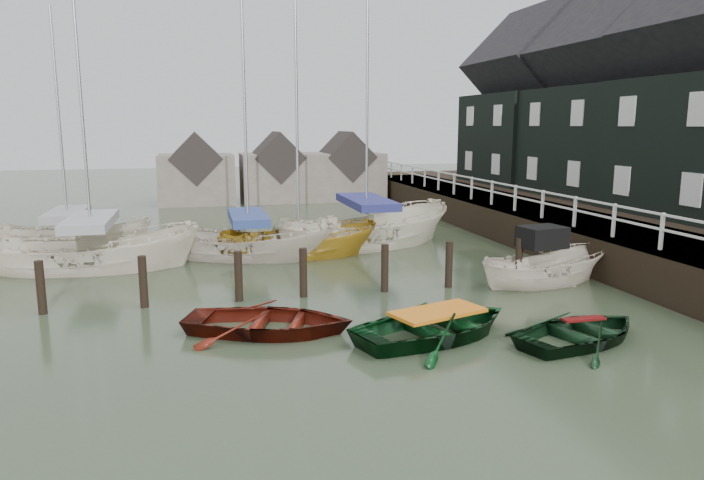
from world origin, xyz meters
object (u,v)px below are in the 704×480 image
object	(u,v)px
sailboat_d	(366,244)
sailboat_e	(70,250)
rowboat_green	(437,337)
sailboat_c	(299,255)
sailboat_a	(94,267)
motorboat	(543,281)
rowboat_red	(269,332)
rowboat_dkgreen	(582,341)
sailboat_b	(249,255)

from	to	relation	value
sailboat_d	sailboat_e	xyz separation A→B (m)	(-11.39, 1.56, 0.00)
rowboat_green	sailboat_c	bearing A→B (deg)	-8.31
rowboat_green	sailboat_a	xyz separation A→B (m)	(-8.72, 9.35, 0.06)
motorboat	sailboat_e	world-z (taller)	sailboat_e
rowboat_red	rowboat_green	size ratio (longest dim) A/B	0.96
rowboat_green	sailboat_d	size ratio (longest dim) A/B	0.34
sailboat_d	rowboat_green	bearing A→B (deg)	156.34
rowboat_red	rowboat_dkgreen	xyz separation A→B (m)	(6.77, -2.32, 0.00)
rowboat_dkgreen	sailboat_d	distance (m)	12.26
rowboat_red	rowboat_dkgreen	distance (m)	7.16
motorboat	sailboat_b	xyz separation A→B (m)	(-8.40, 6.16, -0.03)
sailboat_a	sailboat_d	distance (m)	10.21
sailboat_c	sailboat_a	bearing A→B (deg)	93.91
rowboat_red	rowboat_green	xyz separation A→B (m)	(3.70, -1.27, 0.00)
sailboat_a	sailboat_e	world-z (taller)	sailboat_a
sailboat_b	sailboat_d	distance (m)	4.92
sailboat_d	sailboat_a	bearing A→B (deg)	83.04
sailboat_c	rowboat_green	bearing A→B (deg)	-169.93
sailboat_e	rowboat_red	bearing A→B (deg)	-140.90
sailboat_b	sailboat_e	xyz separation A→B (m)	(-6.60, 2.68, -0.00)
rowboat_green	sailboat_b	bearing A→B (deg)	1.30
sailboat_d	sailboat_e	size ratio (longest dim) A/B	1.19
motorboat	sailboat_a	bearing A→B (deg)	60.04
rowboat_dkgreen	sailboat_c	xyz separation A→B (m)	(-4.70, 10.81, 0.02)
sailboat_a	sailboat_c	bearing A→B (deg)	-82.93
rowboat_red	sailboat_e	xyz separation A→B (m)	(-6.34, 11.37, 0.06)
rowboat_green	motorboat	xyz separation A→B (m)	(4.95, 3.80, 0.09)
rowboat_red	sailboat_d	xyz separation A→B (m)	(5.04, 9.82, 0.06)
sailboat_e	sailboat_b	bearing A→B (deg)	-102.15
sailboat_a	rowboat_green	bearing A→B (deg)	-133.23
motorboat	sailboat_e	size ratio (longest dim) A/B	0.44
sailboat_b	sailboat_d	world-z (taller)	sailboat_b
sailboat_c	sailboat_d	xyz separation A→B (m)	(2.97, 1.33, 0.04)
rowboat_red	sailboat_b	xyz separation A→B (m)	(0.26, 8.69, 0.07)
rowboat_dkgreen	rowboat_red	bearing A→B (deg)	52.26
sailboat_a	sailboat_b	size ratio (longest dim) A/B	0.94
rowboat_red	sailboat_c	bearing A→B (deg)	5.90
sailboat_a	sailboat_e	bearing A→B (deg)	25.72
sailboat_d	sailboat_e	distance (m)	11.49
sailboat_c	sailboat_e	world-z (taller)	sailboat_c
rowboat_green	rowboat_dkgreen	bearing A→B (deg)	-126.66
rowboat_green	sailboat_d	distance (m)	11.17
sailboat_b	rowboat_green	bearing A→B (deg)	-139.70
motorboat	sailboat_e	distance (m)	17.41
sailboat_c	sailboat_d	world-z (taller)	sailboat_d
rowboat_red	sailboat_b	size ratio (longest dim) A/B	0.32
sailboat_c	sailboat_b	bearing A→B (deg)	84.13
rowboat_red	motorboat	size ratio (longest dim) A/B	0.87
motorboat	sailboat_a	world-z (taller)	sailboat_a
motorboat	rowboat_red	bearing A→B (deg)	98.41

